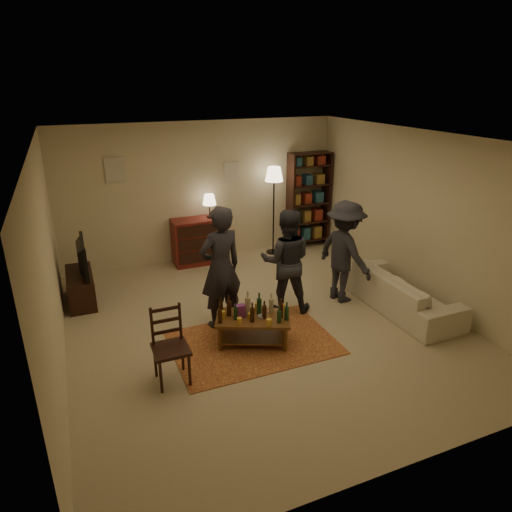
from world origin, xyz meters
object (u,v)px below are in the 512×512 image
person_right (286,261)px  bookshelf (308,199)px  person_left (221,268)px  floor_lamp (274,180)px  sofa (401,291)px  coffee_table (253,319)px  person_by_sofa (344,252)px  tv_stand (80,280)px  dining_chair (169,342)px  dresser (199,240)px

person_right → bookshelf: bearing=-100.1°
person_left → person_right: bearing=172.1°
floor_lamp → person_right: 2.61m
person_right → sofa: bearing=-177.6°
person_left → coffee_table: bearing=96.8°
floor_lamp → person_by_sofa: (0.15, -2.40, -0.70)m
tv_stand → person_left: bearing=-40.2°
sofa → coffee_table: bearing=91.0°
sofa → person_right: (-1.69, 0.70, 0.51)m
dining_chair → tv_stand: 2.75m
dresser → bookshelf: size_ratio=0.67×
tv_stand → person_left: person_left is taller
tv_stand → dresser: 2.43m
bookshelf → sofa: bearing=-90.8°
person_by_sofa → person_right: bearing=76.6°
dresser → person_by_sofa: 3.03m
person_left → person_right: person_left is taller
person_right → tv_stand: bearing=-2.2°
dresser → person_right: person_right is taller
coffee_table → person_right: (0.85, 0.74, 0.44)m
floor_lamp → person_left: (-1.95, -2.44, -0.63)m
dining_chair → person_left: (0.99, 1.01, 0.40)m
dining_chair → person_right: (2.07, 1.10, 0.31)m
bookshelf → sofa: (-0.05, -3.18, -0.73)m
tv_stand → sofa: 5.14m
coffee_table → bookshelf: bookshelf is taller
tv_stand → person_right: 3.34m
person_right → person_left: bearing=29.1°
person_by_sofa → dining_chair: bearing=98.0°
coffee_table → dining_chair: 1.27m
person_left → person_right: 1.09m
dresser → sofa: bearing=-52.5°
sofa → person_right: size_ratio=1.27×
bookshelf → person_right: bearing=-124.9°
dining_chair → person_right: size_ratio=0.59×
person_by_sofa → tv_stand: bearing=57.8°
coffee_table → person_left: 0.88m
dining_chair → person_right: bearing=28.2°
coffee_table → bookshelf: 4.18m
sofa → person_by_sofa: person_by_sofa is taller
dresser → person_left: size_ratio=0.75×
sofa → person_left: bearing=77.5°
dining_chair → floor_lamp: 4.65m
bookshelf → person_right: 3.04m
coffee_table → person_by_sofa: bearing=20.3°
sofa → person_right: person_right is taller
tv_stand → bookshelf: bearing=11.8°
coffee_table → dresser: (0.15, 3.16, 0.10)m
bookshelf → person_right: size_ratio=1.23×
tv_stand → person_by_sofa: 4.29m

